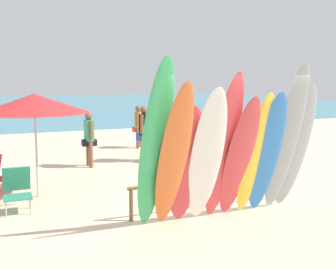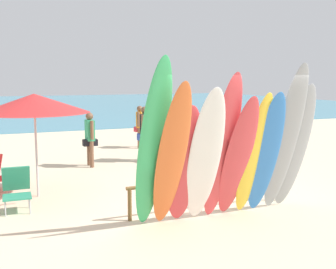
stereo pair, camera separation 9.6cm
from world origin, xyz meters
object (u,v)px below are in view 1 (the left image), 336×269
surfboard_red_5 (239,158)px  beach_chair_red (17,188)px  surfboard_white_3 (207,157)px  surfboard_grey_9 (295,147)px  beach_umbrella (34,103)px  beachgoer_photographing (138,124)px  surfboard_green_0 (155,146)px  surfboard_orange_1 (174,157)px  beachgoer_by_water (144,130)px  surfboard_rack (211,184)px  surfboard_red_2 (186,165)px  surfboard_grey_8 (286,140)px  beachgoer_near_rack (89,136)px  surfboard_blue_7 (267,154)px  surfboard_yellow_6 (255,155)px  surfboard_red_4 (224,148)px  beachgoer_strolling (183,131)px

surfboard_red_5 → beach_chair_red: surfboard_red_5 is taller
surfboard_white_3 → surfboard_grey_9: size_ratio=1.00×
beach_umbrella → beachgoer_photographing: bearing=51.9°
surfboard_green_0 → surfboard_orange_1: 0.34m
beachgoer_by_water → beach_chair_red: beachgoer_by_water is taller
beachgoer_photographing → beach_chair_red: beachgoer_photographing is taller
surfboard_green_0 → beachgoer_photographing: (2.35, 7.73, -0.54)m
surfboard_rack → surfboard_red_5: size_ratio=1.41×
surfboard_red_2 → beach_umbrella: (-2.11, 2.71, 0.92)m
surfboard_grey_8 → beachgoer_near_rack: 5.91m
beach_chair_red → surfboard_grey_8: bearing=-24.3°
surfboard_red_5 → surfboard_blue_7: surfboard_blue_7 is taller
beach_umbrella → beachgoer_by_water: bearing=39.0°
surfboard_red_2 → surfboard_yellow_6: (1.30, -0.07, 0.09)m
surfboard_green_0 → beach_chair_red: (-1.98, 2.02, -0.97)m
surfboard_red_4 → beachgoer_by_water: (0.52, 5.47, -0.34)m
surfboard_rack → surfboard_red_2: bearing=-144.8°
surfboard_red_2 → beachgoer_photographing: 7.88m
surfboard_rack → beachgoer_near_rack: size_ratio=2.16×
beachgoer_strolling → beach_umbrella: beach_umbrella is taller
surfboard_blue_7 → beachgoer_by_water: surfboard_blue_7 is taller
surfboard_orange_1 → surfboard_white_3: (0.61, 0.04, -0.05)m
surfboard_white_3 → beachgoer_photographing: surfboard_white_3 is taller
surfboard_red_2 → surfboard_red_5: (0.97, -0.09, 0.07)m
surfboard_orange_1 → beachgoer_photographing: bearing=73.6°
beachgoer_strolling → surfboard_red_4: bearing=-159.1°
surfboard_white_3 → surfboard_green_0: bearing=-179.8°
surfboard_green_0 → surfboard_white_3: 0.91m
surfboard_yellow_6 → surfboard_grey_9: size_ratio=0.94×
surfboard_blue_7 → surfboard_red_4: bearing=-174.6°
surfboard_red_2 → surfboard_red_4: size_ratio=0.80×
surfboard_red_5 → surfboard_grey_8: 0.97m
beachgoer_strolling → beach_chair_red: (-4.76, -2.89, -0.47)m
surfboard_blue_7 → beachgoer_strolling: surfboard_blue_7 is taller
surfboard_green_0 → beachgoer_strolling: size_ratio=1.86×
surfboard_rack → beachgoer_photographing: (0.99, 7.11, 0.37)m
surfboard_white_3 → beachgoer_photographing: bearing=83.9°
beach_umbrella → beachgoer_near_rack: bearing=57.2°
surfboard_grey_8 → beachgoer_by_water: (-0.72, 5.53, -0.42)m
beachgoer_strolling → beach_umbrella: 4.94m
surfboard_red_5 → beachgoer_by_water: bearing=85.5°
surfboard_red_5 → beachgoer_by_water: 5.47m
surfboard_orange_1 → surfboard_grey_8: (2.19, 0.01, 0.15)m
surfboard_red_2 → surfboard_yellow_6: 1.31m
surfboard_red_4 → surfboard_grey_8: surfboard_grey_8 is taller
surfboard_grey_9 → beachgoer_strolling: surfboard_grey_9 is taller
surfboard_rack → beachgoer_by_water: beachgoer_by_water is taller
surfboard_grey_9 → beachgoer_near_rack: 5.92m
beachgoer_by_water → beachgoer_strolling: 1.16m
surfboard_blue_7 → beach_umbrella: bearing=147.4°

